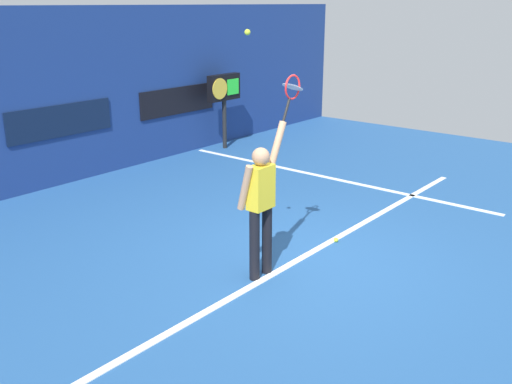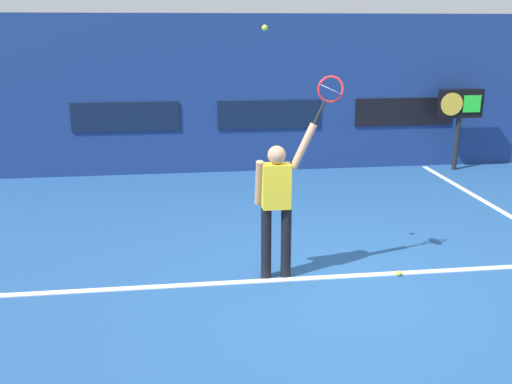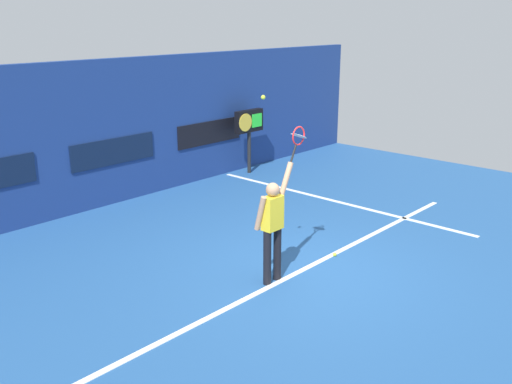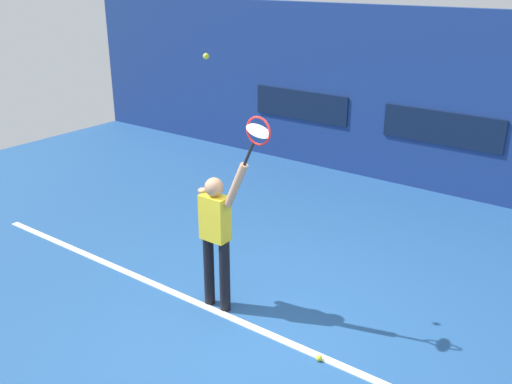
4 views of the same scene
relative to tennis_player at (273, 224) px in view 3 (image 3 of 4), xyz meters
name	(u,v)px [view 3 (image 3 of 4)]	position (x,y,z in m)	size (l,w,h in m)	color
ground_plane	(310,272)	(0.72, -0.24, -1.01)	(18.00, 18.00, 0.00)	#23518C
back_wall	(109,133)	(0.72, 5.51, 0.64)	(18.00, 0.20, 3.29)	navy
sponsor_banner_center	(114,152)	(0.72, 5.39, 0.22)	(2.20, 0.03, 0.60)	#0C1933
sponsor_banner_starboard	(210,133)	(3.72, 5.39, 0.22)	(2.20, 0.03, 0.60)	black
court_baseline	(304,269)	(0.72, -0.11, -1.00)	(10.00, 0.10, 0.01)	white
court_sideline	(333,200)	(4.25, 1.76, -1.00)	(0.10, 7.00, 0.01)	white
tennis_player	(273,224)	(0.00, 0.00, 0.00)	(0.73, 0.31, 1.96)	black
tennis_racket	(298,138)	(0.61, 0.00, 1.30)	(0.42, 0.27, 0.62)	black
tennis_ball	(263,97)	(-0.14, 0.08, 2.02)	(0.07, 0.07, 0.07)	#CCE033
scoreboard_clock	(249,124)	(4.79, 4.96, 0.36)	(0.96, 0.20, 1.76)	black
spare_ball	(335,254)	(1.55, -0.17, -0.98)	(0.07, 0.07, 0.07)	#CCE033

